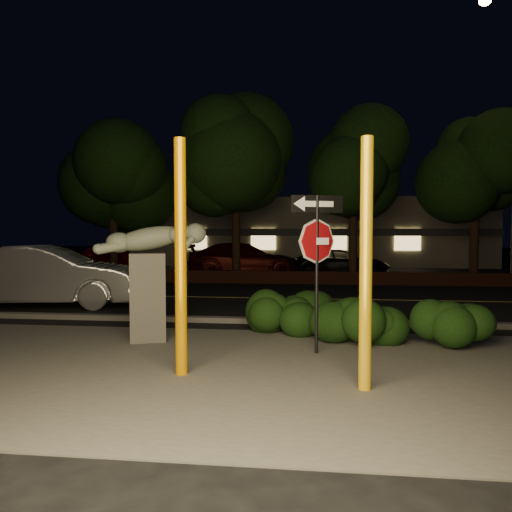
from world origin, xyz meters
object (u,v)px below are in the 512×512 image
Objects in this scene: sculpture at (150,268)px; parked_car_darkred at (244,259)px; parked_car_dark at (342,263)px; signpost at (317,242)px; silver_sedan at (46,276)px; yellow_pole_right at (366,265)px; yellow_pole_left at (181,258)px; parked_car_red at (114,259)px; streetlight at (511,113)px.

parked_car_darkred is at bearing 71.76° from sculpture.
parked_car_dark is (4.53, 0.63, -0.16)m from parked_car_darkred.
silver_sedan is (-7.43, 4.44, -1.08)m from signpost.
yellow_pole_right is 4.60m from sculpture.
yellow_pole_right is 0.64× the size of parked_car_darkred.
sculpture is 14.96m from parked_car_dark.
yellow_pole_left reaches higher than parked_car_red.
signpost reaches higher than parked_car_red.
yellow_pole_left is at bearing 174.69° from parked_car_darkred.
yellow_pole_right reaches higher than silver_sedan.
parked_car_darkred is (4.13, 9.89, -0.09)m from silver_sedan.
yellow_pole_left is 1.03× the size of yellow_pole_right.
yellow_pole_right is at bearing -122.27° from streetlight.
silver_sedan is at bearing -176.22° from parked_car_red.
silver_sedan is (-5.47, 5.94, -0.87)m from yellow_pole_left.
yellow_pole_left is 2.62m from yellow_pole_right.
streetlight is 9.15m from parked_car_dark.
sculpture is at bearing 170.40° from parked_car_darkred.
yellow_pole_left is 15.91m from parked_car_darkred.
parked_car_dark is at bearing 54.07° from sculpture.
silver_sedan is at bearing -160.14° from streetlight.
yellow_pole_left is 1.53× the size of sculpture.
sculpture is at bearing 119.06° from yellow_pole_left.
signpost is 15.07m from parked_car_dark.
streetlight is at bearing -106.50° from parked_car_red.
parked_car_red is (-9.45, 14.00, -1.19)m from signpost.
sculpture reaches higher than parked_car_red.
yellow_pole_right reaches higher than sculpture.
parked_car_red is 10.72m from parked_car_dark.
silver_sedan is 1.19× the size of parked_car_dark.
yellow_pole_right is (2.59, -0.39, -0.05)m from yellow_pole_left.
yellow_pole_left is at bearing 166.27° from parked_car_dark.
parked_car_darkred is at bearing 103.65° from yellow_pole_right.
silver_sedan is at bearing 141.90° from yellow_pole_right.
signpost is at bearing 37.26° from yellow_pole_left.
parked_car_red is (-10.08, 15.88, -0.93)m from yellow_pole_right.
sculpture is at bearing -142.72° from silver_sedan.
silver_sedan is (-8.06, 6.32, -0.82)m from yellow_pole_right.
sculpture is 0.52× the size of parked_car_dark.
parked_car_red is at bearing 115.78° from yellow_pole_left.
parked_car_dark is at bearing 79.03° from yellow_pole_left.
parked_car_dark is (-6.06, 3.42, -5.93)m from streetlight.
sculpture is 5.71m from silver_sedan.
parked_car_darkred is (-3.94, 16.21, -0.91)m from yellow_pole_right.
parked_car_dark is (0.60, 16.84, -1.06)m from yellow_pole_right.
yellow_pole_left reaches higher than silver_sedan.
yellow_pole_left is 0.66× the size of parked_car_darkred.
parked_car_darkred is (-1.34, 15.83, -0.96)m from yellow_pole_left.
parked_car_dark is at bearing -92.27° from parked_car_darkred.
yellow_pole_left is 0.66× the size of silver_sedan.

